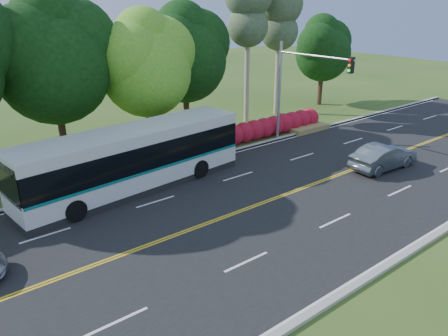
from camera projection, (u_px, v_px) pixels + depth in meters
ground at (288, 194)px, 23.15m from camera, size 120.00×120.00×0.00m
road at (288, 194)px, 23.14m from camera, size 60.00×14.00×0.02m
curb_north at (208, 157)px, 28.34m from camera, size 60.00×0.30×0.15m
curb_south at (415, 249)px, 17.90m from camera, size 60.00×0.30×0.15m
grass_verge at (192, 150)px, 29.70m from camera, size 60.00×4.00×0.10m
lane_markings at (287, 194)px, 23.08m from camera, size 57.60×13.82×0.00m
tree_row at (90, 51)px, 26.60m from camera, size 44.70×9.10×13.84m
bougainvillea_hedge at (276, 126)px, 33.02m from camera, size 9.50×2.25×1.50m
traffic_signal at (300, 79)px, 29.19m from camera, size 0.42×6.10×7.00m
transit_bus at (133, 160)px, 23.17m from camera, size 12.97×4.04×3.34m
sedan at (384, 157)px, 26.30m from camera, size 4.73×1.91×1.53m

